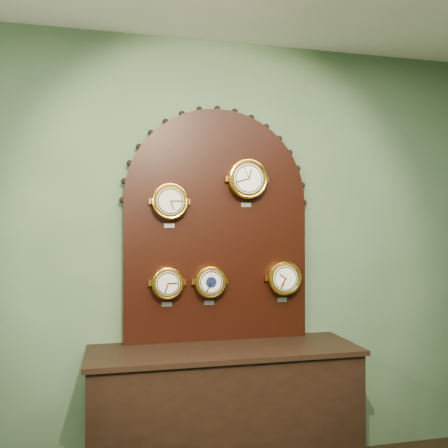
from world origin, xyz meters
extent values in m
plane|color=#4A6847|center=(0.00, 2.50, 1.40)|extent=(4.00, 0.00, 4.00)
cube|color=black|center=(0.00, 2.23, 0.40)|extent=(1.60, 0.50, 0.80)
cube|color=black|center=(0.00, 2.45, 1.28)|extent=(1.20, 0.06, 0.90)
cylinder|color=black|center=(0.00, 2.45, 1.73)|extent=(1.20, 0.06, 1.20)
cylinder|color=gold|center=(-0.32, 2.39, 1.72)|extent=(0.21, 0.08, 0.21)
torus|color=gold|center=(-0.32, 2.36, 1.72)|extent=(0.23, 0.02, 0.23)
cylinder|color=beige|center=(-0.32, 2.35, 1.72)|extent=(0.17, 0.01, 0.17)
cube|color=#B3B2BA|center=(-0.32, 2.42, 1.57)|extent=(0.06, 0.01, 0.03)
cylinder|color=gold|center=(0.19, 2.39, 1.87)|extent=(0.24, 0.08, 0.24)
torus|color=gold|center=(0.19, 2.36, 1.87)|extent=(0.26, 0.02, 0.26)
cylinder|color=white|center=(0.19, 2.35, 1.87)|extent=(0.19, 0.01, 0.19)
cube|color=#B3B2BA|center=(0.19, 2.42, 1.71)|extent=(0.07, 0.01, 0.03)
cylinder|color=gold|center=(-0.33, 2.39, 1.21)|extent=(0.19, 0.08, 0.19)
torus|color=gold|center=(-0.33, 2.36, 1.21)|extent=(0.20, 0.02, 0.20)
cylinder|color=beige|center=(-0.33, 2.35, 1.21)|extent=(0.15, 0.01, 0.15)
cube|color=#B3B2BA|center=(-0.33, 2.42, 1.08)|extent=(0.06, 0.01, 0.03)
cylinder|color=gold|center=(-0.06, 2.39, 1.21)|extent=(0.19, 0.08, 0.19)
torus|color=gold|center=(-0.06, 2.36, 1.21)|extent=(0.20, 0.02, 0.20)
cylinder|color=beige|center=(-0.06, 2.35, 1.21)|extent=(0.15, 0.01, 0.15)
cube|color=#B3B2BA|center=(-0.06, 2.42, 1.08)|extent=(0.07, 0.01, 0.03)
cylinder|color=#0D1639|center=(-0.06, 2.35, 1.21)|extent=(0.07, 0.00, 0.07)
cylinder|color=gold|center=(0.44, 2.39, 1.23)|extent=(0.21, 0.08, 0.21)
torus|color=gold|center=(0.44, 2.36, 1.23)|extent=(0.22, 0.02, 0.22)
cylinder|color=white|center=(0.44, 2.35, 1.23)|extent=(0.17, 0.01, 0.17)
cube|color=#B3B2BA|center=(0.44, 2.42, 1.08)|extent=(0.06, 0.01, 0.03)
camera|label=1|loc=(-0.66, -0.60, 1.55)|focal=38.35mm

